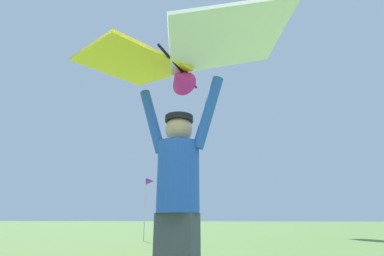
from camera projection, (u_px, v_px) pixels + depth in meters
name	position (u px, v px, depth m)	size (l,w,h in m)	color
kite_flyer_person	(178.00, 197.00, 2.15)	(0.80, 0.42, 1.92)	#424751
held_stunt_kite	(175.00, 58.00, 2.44)	(2.06, 1.35, 0.43)	black
distant_kite_green_overhead_distant	(225.00, 60.00, 38.33)	(0.94, 0.79, 1.18)	green
distant_kite_teal_low_left	(184.00, 42.00, 30.54)	(1.26, 1.08, 1.31)	#19B2AD
marker_flag	(149.00, 186.00, 10.09)	(0.30, 0.24, 2.19)	silver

